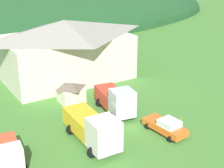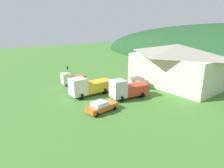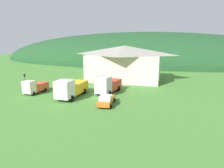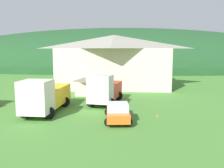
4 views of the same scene
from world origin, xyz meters
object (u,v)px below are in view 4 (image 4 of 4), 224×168
Objects in this scene: heavy_rig_striped at (45,96)px; traffic_cone_mid_row at (121,113)px; service_pickup_orange at (118,112)px; depot_building at (114,60)px; tow_truck_silver at (105,89)px; traffic_cone_near_pickup at (157,117)px; play_shed_cream at (87,85)px.

traffic_cone_mid_row is (7.39, 0.40, -1.72)m from heavy_rig_striped.
service_pickup_orange is at bearing -93.76° from traffic_cone_mid_row.
service_pickup_orange is at bearing -85.88° from depot_building.
traffic_cone_near_pickup is (5.38, -5.13, -1.70)m from tow_truck_silver.
traffic_cone_near_pickup is at bearing 88.25° from heavy_rig_striped.
traffic_cone_mid_row is (1.94, -3.95, -1.70)m from tow_truck_silver.
traffic_cone_mid_row is at bearing -84.71° from depot_building.
heavy_rig_striped is 7.61m from service_pickup_orange.
play_shed_cream is 0.62× the size of service_pickup_orange.
traffic_cone_mid_row is at bearing 171.57° from service_pickup_orange.
traffic_cone_near_pickup is at bearing 56.37° from tow_truck_silver.
depot_building is 19.24m from heavy_rig_striped.
depot_building is 6.10× the size of play_shed_cream.
heavy_rig_striped is at bearing -107.57° from depot_building.
tow_truck_silver is 13.57× the size of traffic_cone_near_pickup.
service_pickup_orange is at bearing 74.96° from heavy_rig_striped.
tow_truck_silver is at bearing 130.94° from heavy_rig_striped.
depot_building is 9.36m from play_shed_cream.
service_pickup_orange is (4.73, -12.21, -0.48)m from play_shed_cream.
heavy_rig_striped is (-2.49, -9.95, 0.41)m from play_shed_cream.
tow_truck_silver is 1.45× the size of service_pickup_orange.
tow_truck_silver reaches higher than service_pickup_orange.
depot_building is 35.38× the size of traffic_cone_near_pickup.
play_shed_cream is at bearing 168.27° from heavy_rig_striped.
depot_building is 34.99× the size of traffic_cone_mid_row.
tow_truck_silver is (2.96, -5.60, 0.39)m from play_shed_cream.
heavy_rig_striped is 7.60m from traffic_cone_mid_row.
depot_building reaches higher than play_shed_cream.
tow_truck_silver is at bearing 136.37° from traffic_cone_near_pickup.
service_pickup_orange is at bearing -157.65° from traffic_cone_near_pickup.
heavy_rig_striped is 15.18× the size of traffic_cone_near_pickup.
depot_building reaches higher than traffic_cone_mid_row.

